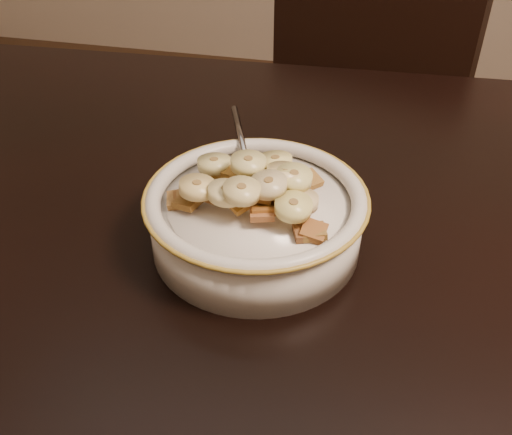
% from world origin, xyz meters
% --- Properties ---
extents(table, '(1.44, 0.97, 0.04)m').
position_xyz_m(table, '(0.00, 0.00, 0.73)').
color(table, black).
rests_on(table, floor).
extents(chair, '(0.50, 0.50, 0.88)m').
position_xyz_m(chair, '(0.05, 0.50, 0.44)').
color(chair, black).
rests_on(chair, floor).
extents(cereal_bowl, '(0.19, 0.19, 0.05)m').
position_xyz_m(cereal_bowl, '(-0.01, 0.03, 0.77)').
color(cereal_bowl, beige).
rests_on(cereal_bowl, table).
extents(milk, '(0.16, 0.16, 0.00)m').
position_xyz_m(milk, '(-0.01, 0.03, 0.80)').
color(milk, silver).
rests_on(milk, cereal_bowl).
extents(spoon, '(0.05, 0.06, 0.01)m').
position_xyz_m(spoon, '(-0.02, 0.06, 0.80)').
color(spoon, gray).
rests_on(spoon, cereal_bowl).
extents(cereal_square_0, '(0.03, 0.03, 0.01)m').
position_xyz_m(cereal_square_0, '(-0.04, 0.06, 0.81)').
color(cereal_square_0, brown).
rests_on(cereal_square_0, milk).
extents(cereal_square_1, '(0.03, 0.03, 0.01)m').
position_xyz_m(cereal_square_1, '(-0.00, 0.07, 0.81)').
color(cereal_square_1, olive).
rests_on(cereal_square_1, milk).
extents(cereal_square_2, '(0.02, 0.02, 0.01)m').
position_xyz_m(cereal_square_2, '(-0.05, 0.02, 0.81)').
color(cereal_square_2, brown).
rests_on(cereal_square_2, milk).
extents(cereal_square_3, '(0.02, 0.02, 0.01)m').
position_xyz_m(cereal_square_3, '(-0.02, 0.08, 0.80)').
color(cereal_square_3, brown).
rests_on(cereal_square_3, milk).
extents(cereal_square_4, '(0.03, 0.03, 0.01)m').
position_xyz_m(cereal_square_4, '(-0.02, 0.07, 0.81)').
color(cereal_square_4, brown).
rests_on(cereal_square_4, milk).
extents(cereal_square_5, '(0.03, 0.03, 0.01)m').
position_xyz_m(cereal_square_5, '(0.04, -0.01, 0.80)').
color(cereal_square_5, brown).
rests_on(cereal_square_5, milk).
extents(cereal_square_6, '(0.03, 0.03, 0.01)m').
position_xyz_m(cereal_square_6, '(-0.06, 0.07, 0.80)').
color(cereal_square_6, brown).
rests_on(cereal_square_6, milk).
extents(cereal_square_7, '(0.02, 0.02, 0.01)m').
position_xyz_m(cereal_square_7, '(-0.02, 0.07, 0.81)').
color(cereal_square_7, '#955932').
rests_on(cereal_square_7, milk).
extents(cereal_square_8, '(0.02, 0.02, 0.01)m').
position_xyz_m(cereal_square_8, '(-0.01, 0.07, 0.81)').
color(cereal_square_8, brown).
rests_on(cereal_square_8, milk).
extents(cereal_square_9, '(0.03, 0.03, 0.01)m').
position_xyz_m(cereal_square_9, '(-0.08, 0.01, 0.80)').
color(cereal_square_9, olive).
rests_on(cereal_square_9, milk).
extents(cereal_square_10, '(0.02, 0.02, 0.01)m').
position_xyz_m(cereal_square_10, '(-0.00, -0.00, 0.81)').
color(cereal_square_10, '#985B32').
rests_on(cereal_square_10, milk).
extents(cereal_square_11, '(0.02, 0.02, 0.01)m').
position_xyz_m(cereal_square_11, '(-0.00, 0.01, 0.82)').
color(cereal_square_11, brown).
rests_on(cereal_square_11, milk).
extents(cereal_square_12, '(0.03, 0.03, 0.01)m').
position_xyz_m(cereal_square_12, '(-0.01, 0.09, 0.80)').
color(cereal_square_12, brown).
rests_on(cereal_square_12, milk).
extents(cereal_square_13, '(0.03, 0.03, 0.01)m').
position_xyz_m(cereal_square_13, '(-0.03, 0.01, 0.82)').
color(cereal_square_13, brown).
rests_on(cereal_square_13, milk).
extents(cereal_square_14, '(0.03, 0.03, 0.01)m').
position_xyz_m(cereal_square_14, '(-0.00, 0.06, 0.81)').
color(cereal_square_14, '#9D6F1F').
rests_on(cereal_square_14, milk).
extents(cereal_square_15, '(0.02, 0.02, 0.01)m').
position_xyz_m(cereal_square_15, '(-0.00, 0.02, 0.82)').
color(cereal_square_15, brown).
rests_on(cereal_square_15, milk).
extents(cereal_square_16, '(0.02, 0.02, 0.01)m').
position_xyz_m(cereal_square_16, '(-0.05, 0.07, 0.80)').
color(cereal_square_16, olive).
rests_on(cereal_square_16, milk).
extents(cereal_square_17, '(0.03, 0.03, 0.01)m').
position_xyz_m(cereal_square_17, '(0.04, -0.01, 0.80)').
color(cereal_square_17, olive).
rests_on(cereal_square_17, milk).
extents(cereal_square_18, '(0.03, 0.03, 0.01)m').
position_xyz_m(cereal_square_18, '(-0.07, 0.01, 0.80)').
color(cereal_square_18, brown).
rests_on(cereal_square_18, milk).
extents(cereal_square_19, '(0.02, 0.02, 0.01)m').
position_xyz_m(cereal_square_19, '(0.00, 0.07, 0.80)').
color(cereal_square_19, brown).
rests_on(cereal_square_19, milk).
extents(cereal_square_20, '(0.03, 0.03, 0.01)m').
position_xyz_m(cereal_square_20, '(-0.04, 0.05, 0.81)').
color(cereal_square_20, '#9B6820').
rests_on(cereal_square_20, milk).
extents(cereal_square_21, '(0.03, 0.03, 0.01)m').
position_xyz_m(cereal_square_21, '(0.00, 0.00, 0.81)').
color(cereal_square_21, brown).
rests_on(cereal_square_21, milk).
extents(cereal_square_22, '(0.03, 0.03, 0.01)m').
position_xyz_m(cereal_square_22, '(-0.02, 0.01, 0.81)').
color(cereal_square_22, '#8E621E').
rests_on(cereal_square_22, milk).
extents(cereal_square_23, '(0.03, 0.03, 0.01)m').
position_xyz_m(cereal_square_23, '(-0.07, 0.01, 0.80)').
color(cereal_square_23, brown).
rests_on(cereal_square_23, milk).
extents(cereal_square_24, '(0.03, 0.03, 0.01)m').
position_xyz_m(cereal_square_24, '(0.03, 0.07, 0.80)').
color(cereal_square_24, olive).
rests_on(cereal_square_24, milk).
extents(cereal_square_25, '(0.03, 0.03, 0.01)m').
position_xyz_m(cereal_square_25, '(0.02, 0.02, 0.81)').
color(cereal_square_25, brown).
rests_on(cereal_square_25, milk).
extents(cereal_square_26, '(0.02, 0.02, 0.01)m').
position_xyz_m(cereal_square_26, '(0.04, -0.01, 0.80)').
color(cereal_square_26, '#95571E').
rests_on(cereal_square_26, milk).
extents(banana_slice_0, '(0.03, 0.03, 0.01)m').
position_xyz_m(banana_slice_0, '(0.03, 0.01, 0.82)').
color(banana_slice_0, beige).
rests_on(banana_slice_0, milk).
extents(banana_slice_1, '(0.04, 0.04, 0.02)m').
position_xyz_m(banana_slice_1, '(0.01, 0.04, 0.83)').
color(banana_slice_1, tan).
rests_on(banana_slice_1, milk).
extents(banana_slice_2, '(0.04, 0.04, 0.01)m').
position_xyz_m(banana_slice_2, '(-0.02, 0.00, 0.83)').
color(banana_slice_2, '#FDDB8D').
rests_on(banana_slice_2, milk).
extents(banana_slice_3, '(0.04, 0.04, 0.01)m').
position_xyz_m(banana_slice_3, '(-0.06, 0.06, 0.81)').
color(banana_slice_3, beige).
rests_on(banana_slice_3, milk).
extents(banana_slice_4, '(0.04, 0.04, 0.01)m').
position_xyz_m(banana_slice_4, '(0.00, 0.01, 0.83)').
color(banana_slice_4, '#D1BF8D').
rests_on(banana_slice_4, milk).
extents(banana_slice_5, '(0.04, 0.04, 0.01)m').
position_xyz_m(banana_slice_5, '(0.02, 0.03, 0.83)').
color(banana_slice_5, '#F0E58D').
rests_on(banana_slice_5, milk).
extents(banana_slice_6, '(0.04, 0.04, 0.01)m').
position_xyz_m(banana_slice_6, '(-0.03, 0.00, 0.82)').
color(banana_slice_6, '#FCEB8F').
rests_on(banana_slice_6, milk).
extents(banana_slice_7, '(0.04, 0.04, 0.01)m').
position_xyz_m(banana_slice_7, '(0.03, 0.00, 0.82)').
color(banana_slice_7, '#EADF7B').
rests_on(banana_slice_7, milk).
extents(banana_slice_8, '(0.04, 0.04, 0.01)m').
position_xyz_m(banana_slice_8, '(-0.06, 0.01, 0.82)').
color(banana_slice_8, '#D5B775').
rests_on(banana_slice_8, milk).
extents(banana_slice_9, '(0.04, 0.04, 0.01)m').
position_xyz_m(banana_slice_9, '(-0.00, 0.06, 0.82)').
color(banana_slice_9, '#EFD57B').
rests_on(banana_slice_9, milk).
extents(banana_slice_10, '(0.03, 0.03, 0.01)m').
position_xyz_m(banana_slice_10, '(-0.02, 0.04, 0.83)').
color(banana_slice_10, '#C9C072').
rests_on(banana_slice_10, milk).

